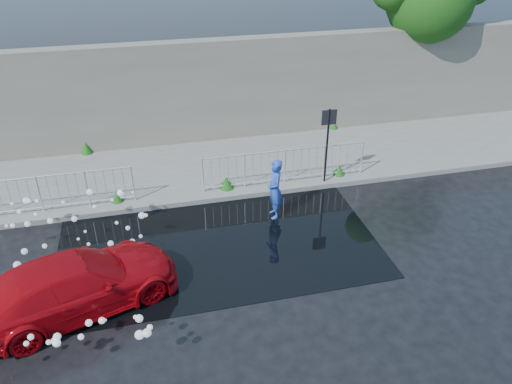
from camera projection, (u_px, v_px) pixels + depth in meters
The scene contains 12 objects.
ground at pixel (204, 268), 11.99m from camera, with size 90.00×90.00×0.00m, color black.
pavement at pixel (181, 170), 16.14m from camera, with size 30.00×4.00×0.15m, color #61625D.
curb at pixel (189, 202), 14.46m from camera, with size 30.00×0.25×0.16m, color #61625D.
retaining_wall at pixel (170, 94), 17.06m from camera, with size 30.00×0.60×3.50m, color #645D54.
puddle at pixel (218, 241), 12.92m from camera, with size 8.00×5.00×0.01m, color black.
sign_post at pixel (328, 134), 14.57m from camera, with size 0.45×0.06×2.50m.
railing_left at pixel (39, 193), 13.60m from camera, with size 5.05×0.05×1.10m.
railing_right at pixel (285, 165), 15.04m from camera, with size 5.05×0.05×1.10m.
weeds at pixel (166, 173), 15.46m from camera, with size 12.17×3.93×0.40m.
water_spray at pixel (78, 259), 11.08m from camera, with size 3.40×5.39×1.06m.
red_car at pixel (76, 284), 10.53m from camera, with size 1.77×4.34×1.26m, color #A8060D.
person at pixel (275, 189), 13.52m from camera, with size 0.63×0.41×1.72m, color #2347B3.
Camera 1 is at (-1.03, -9.44, 7.64)m, focal length 35.00 mm.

